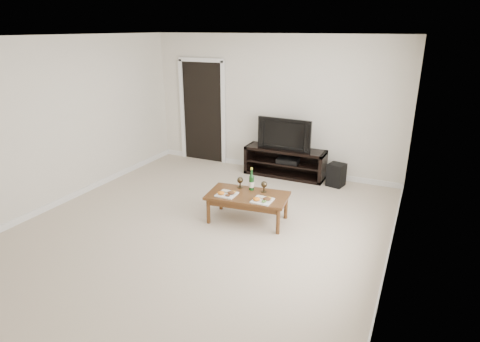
% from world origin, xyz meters
% --- Properties ---
extents(floor, '(5.50, 5.50, 0.00)m').
position_xyz_m(floor, '(0.00, 0.00, 0.00)').
color(floor, beige).
rests_on(floor, ground).
extents(back_wall, '(5.00, 0.04, 2.60)m').
position_xyz_m(back_wall, '(0.00, 2.77, 1.30)').
color(back_wall, silver).
rests_on(back_wall, ground).
extents(ceiling, '(5.00, 5.50, 0.04)m').
position_xyz_m(ceiling, '(0.00, 0.00, 2.62)').
color(ceiling, white).
rests_on(ceiling, back_wall).
extents(doorway, '(0.90, 0.02, 2.05)m').
position_xyz_m(doorway, '(-1.55, 2.73, 1.02)').
color(doorway, black).
rests_on(doorway, ground).
extents(media_console, '(1.52, 0.45, 0.55)m').
position_xyz_m(media_console, '(0.36, 2.50, 0.28)').
color(media_console, black).
rests_on(media_console, ground).
extents(television, '(1.04, 0.19, 0.59)m').
position_xyz_m(television, '(0.36, 2.50, 0.85)').
color(television, black).
rests_on(television, media_console).
extents(av_receiver, '(0.42, 0.33, 0.08)m').
position_xyz_m(av_receiver, '(0.43, 2.48, 0.33)').
color(av_receiver, black).
rests_on(av_receiver, media_console).
extents(subwoofer, '(0.33, 0.33, 0.41)m').
position_xyz_m(subwoofer, '(1.37, 2.41, 0.21)').
color(subwoofer, black).
rests_on(subwoofer, ground).
extents(coffee_table, '(1.22, 0.76, 0.42)m').
position_xyz_m(coffee_table, '(0.49, 0.46, 0.21)').
color(coffee_table, brown).
rests_on(coffee_table, ground).
extents(plate_left, '(0.27, 0.27, 0.07)m').
position_xyz_m(plate_left, '(0.23, 0.31, 0.45)').
color(plate_left, white).
rests_on(plate_left, coffee_table).
extents(plate_right, '(0.27, 0.27, 0.07)m').
position_xyz_m(plate_right, '(0.77, 0.33, 0.45)').
color(plate_right, white).
rests_on(plate_right, coffee_table).
extents(wine_bottle, '(0.07, 0.07, 0.35)m').
position_xyz_m(wine_bottle, '(0.47, 0.64, 0.59)').
color(wine_bottle, '#0E3512').
rests_on(wine_bottle, coffee_table).
extents(goblet_left, '(0.09, 0.09, 0.17)m').
position_xyz_m(goblet_left, '(0.28, 0.65, 0.51)').
color(goblet_left, '#392F1F').
rests_on(goblet_left, coffee_table).
extents(goblet_right, '(0.09, 0.09, 0.17)m').
position_xyz_m(goblet_right, '(0.67, 0.64, 0.51)').
color(goblet_right, '#392F1F').
rests_on(goblet_right, coffee_table).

